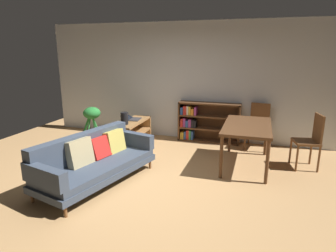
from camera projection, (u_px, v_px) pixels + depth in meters
The scene contains 11 objects.
ground_plane at pixel (140, 183), 4.65m from camera, with size 8.16×8.16×0.00m, color tan.
back_wall_panel at pixel (183, 82), 6.80m from camera, with size 6.80×0.10×2.70m, color silver.
fabric_couch at pixel (94, 159), 4.61m from camera, with size 1.29×2.16×0.78m.
media_console at pixel (133, 134), 6.38m from camera, with size 0.40×1.23×0.56m.
open_laptop at pixel (132, 118), 6.46m from camera, with size 0.44×0.37×0.11m.
desk_speaker at pixel (124, 118), 6.02m from camera, with size 0.15×0.15×0.25m.
potted_floor_plant at pixel (92, 123), 6.64m from camera, with size 0.47×0.39×0.82m.
dining_table at pixel (247, 129), 5.19m from camera, with size 0.82×1.49×0.77m.
dining_chair_near at pixel (311, 138), 5.11m from camera, with size 0.47×0.49×0.99m.
dining_chair_far at pixel (258, 123), 6.23m from camera, with size 0.52×0.51×0.96m.
bookshelf at pixel (204, 122), 6.71m from camera, with size 1.40×0.29×0.91m.
Camera 1 is at (1.71, -3.94, 2.06)m, focal length 30.98 mm.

